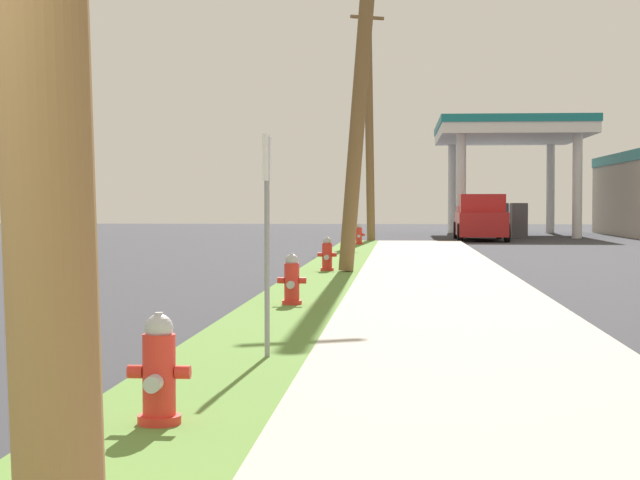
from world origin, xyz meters
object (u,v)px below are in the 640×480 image
(fire_hydrant_nearest, at_px, (159,375))
(utility_pole_midground, at_px, (365,25))
(fire_hydrant_fifth, at_px, (359,235))
(street_sign_post, at_px, (267,198))
(fire_hydrant_second, at_px, (292,282))
(fire_hydrant_third, at_px, (327,256))
(utility_pole_background, at_px, (369,120))
(fire_hydrant_fourth, at_px, (348,244))
(truck_red_at_forecourt, at_px, (481,219))
(car_white_by_near_pump, at_px, (501,219))

(fire_hydrant_nearest, height_order, utility_pole_midground, utility_pole_midground)
(fire_hydrant_nearest, height_order, fire_hydrant_fifth, same)
(fire_hydrant_fifth, xyz_separation_m, street_sign_post, (0.23, -28.18, 1.19))
(fire_hydrant_second, xyz_separation_m, utility_pole_midground, (0.79, 7.79, 4.97))
(fire_hydrant_third, xyz_separation_m, utility_pole_background, (0.34, 19.12, 4.43))
(fire_hydrant_fourth, relative_size, fire_hydrant_fifth, 1.00)
(utility_pole_background, bearing_deg, fire_hydrant_third, -91.02)
(fire_hydrant_fourth, bearing_deg, fire_hydrant_second, -90.34)
(fire_hydrant_second, distance_m, truck_red_at_forecourt, 31.31)
(fire_hydrant_third, height_order, utility_pole_midground, utility_pole_midground)
(fire_hydrant_fourth, bearing_deg, fire_hydrant_fifth, 90.08)
(utility_pole_midground, distance_m, truck_red_at_forecourt, 23.92)
(utility_pole_midground, relative_size, truck_red_at_forecourt, 1.92)
(fire_hydrant_fourth, bearing_deg, car_white_by_near_pump, 77.06)
(fire_hydrant_fourth, distance_m, fire_hydrant_fifth, 8.13)
(fire_hydrant_fourth, relative_size, car_white_by_near_pump, 0.17)
(utility_pole_midground, height_order, car_white_by_near_pump, utility_pole_midground)
(fire_hydrant_nearest, xyz_separation_m, utility_pole_background, (0.33, 35.47, 4.43))
(utility_pole_background, height_order, car_white_by_near_pump, utility_pole_background)
(fire_hydrant_fourth, bearing_deg, street_sign_post, -89.38)
(fire_hydrant_third, xyz_separation_m, utility_pole_midground, (0.82, -0.06, 4.97))
(car_white_by_near_pump, bearing_deg, fire_hydrant_fourth, -102.94)
(truck_red_at_forecourt, bearing_deg, street_sign_post, -97.32)
(fire_hydrant_second, relative_size, utility_pole_midground, 0.07)
(fire_hydrant_nearest, bearing_deg, truck_red_at_forecourt, 82.80)
(car_white_by_near_pump, bearing_deg, fire_hydrant_fifth, -107.38)
(fire_hydrant_third, height_order, fire_hydrant_fourth, same)
(fire_hydrant_third, bearing_deg, fire_hydrant_fifth, 89.60)
(street_sign_post, bearing_deg, utility_pole_midground, 87.86)
(fire_hydrant_nearest, bearing_deg, fire_hydrant_fifth, 89.82)
(fire_hydrant_fifth, distance_m, utility_pole_background, 6.05)
(fire_hydrant_third, height_order, car_white_by_near_pump, car_white_by_near_pump)
(fire_hydrant_fourth, bearing_deg, fire_hydrant_nearest, -90.27)
(fire_hydrant_third, relative_size, utility_pole_midground, 0.07)
(car_white_by_near_pump, bearing_deg, fire_hydrant_nearest, -97.56)
(street_sign_post, bearing_deg, fire_hydrant_second, 93.29)
(utility_pole_midground, xyz_separation_m, car_white_by_near_pump, (6.34, 37.62, -4.69))
(fire_hydrant_nearest, relative_size, fire_hydrant_second, 1.00)
(utility_pole_background, bearing_deg, truck_red_at_forecourt, 40.25)
(fire_hydrant_fourth, distance_m, utility_pole_midground, 8.57)
(utility_pole_background, xyz_separation_m, car_white_by_near_pump, (6.82, 18.44, -4.16))
(fire_hydrant_third, relative_size, street_sign_post, 0.35)
(fire_hydrant_nearest, bearing_deg, fire_hydrant_fourth, 89.73)
(fire_hydrant_second, bearing_deg, fire_hydrant_fourth, 89.66)
(fire_hydrant_second, distance_m, fire_hydrant_fifth, 22.87)
(fire_hydrant_second, relative_size, utility_pole_background, 0.08)
(fire_hydrant_fifth, xyz_separation_m, car_white_by_near_pump, (7.06, 22.54, 0.28))
(fire_hydrant_third, relative_size, truck_red_at_forecourt, 0.14)
(street_sign_post, height_order, truck_red_at_forecourt, street_sign_post)
(fire_hydrant_fourth, bearing_deg, fire_hydrant_third, -90.98)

